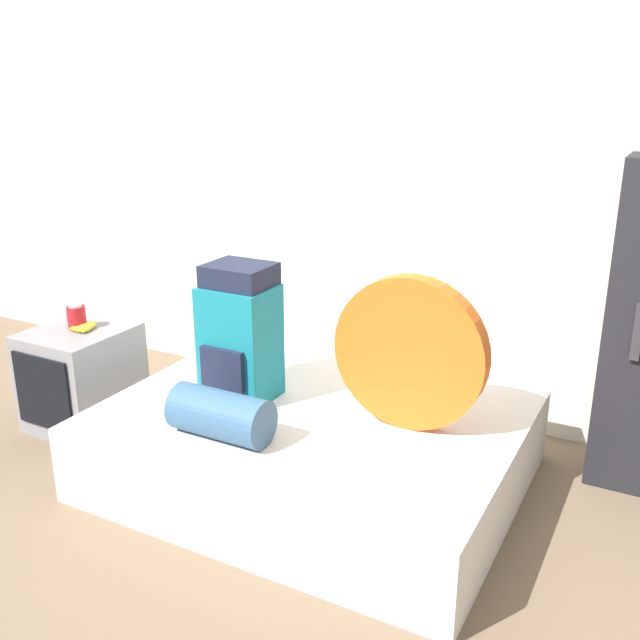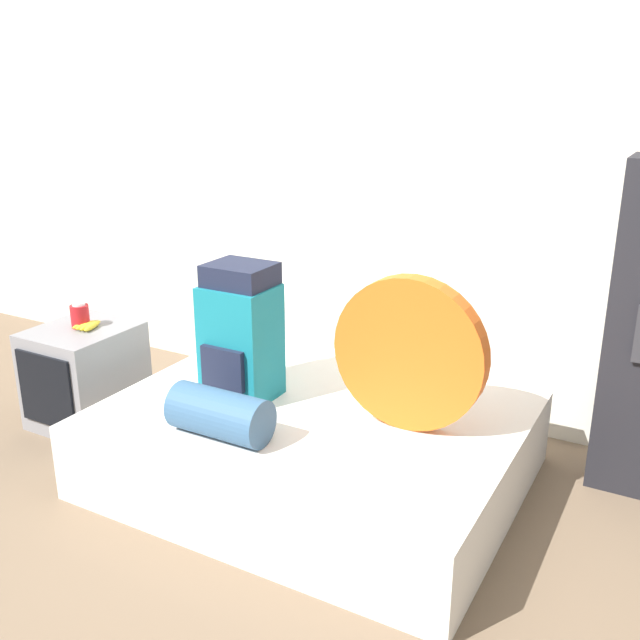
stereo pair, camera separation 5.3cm
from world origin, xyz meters
name	(u,v)px [view 2 (the right image)]	position (x,y,z in m)	size (l,w,h in m)	color
ground_plane	(204,546)	(0.00, 0.00, 0.00)	(16.00, 16.00, 0.00)	brown
wall_back	(383,184)	(0.00, 1.71, 1.30)	(8.00, 0.05, 2.60)	silver
bed	(314,444)	(0.13, 0.70, 0.19)	(1.90, 1.49, 0.37)	silver
backpack	(241,334)	(-0.25, 0.66, 0.69)	(0.33, 0.31, 0.67)	#14707F
tent_bag	(409,353)	(0.58, 0.75, 0.72)	(0.70, 0.09, 0.70)	#E05B19
sleeping_roll	(220,414)	(-0.09, 0.26, 0.48)	(0.45, 0.21, 0.21)	#33567A
television	(85,375)	(-1.30, 0.61, 0.28)	(0.49, 0.56, 0.56)	gray
canister	(80,315)	(-1.31, 0.63, 0.62)	(0.10, 0.10, 0.14)	#B2191E
banana_bunch	(89,325)	(-1.25, 0.64, 0.57)	(0.13, 0.16, 0.03)	yellow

